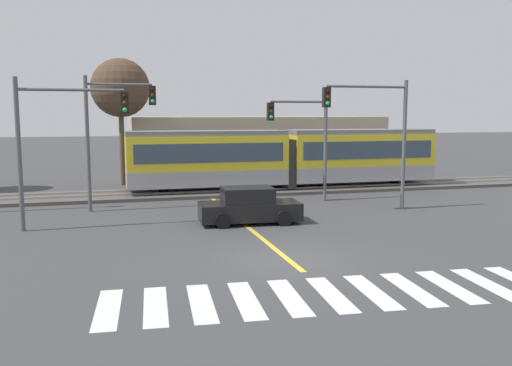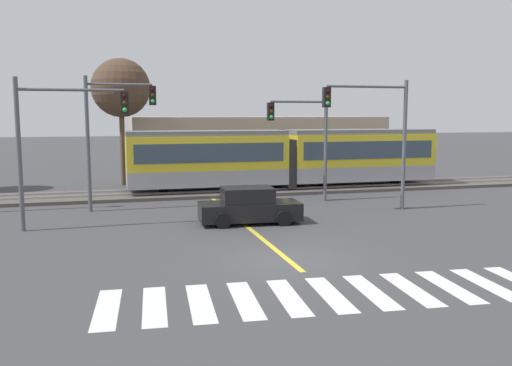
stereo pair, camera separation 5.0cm
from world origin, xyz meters
name	(u,v)px [view 1 (the left image)]	position (x,y,z in m)	size (l,w,h in m)	color
ground_plane	(289,261)	(0.00, 0.00, 0.00)	(200.00, 200.00, 0.00)	#3D3D3F
track_bed	(206,192)	(0.00, 14.79, 0.09)	(120.00, 4.00, 0.18)	#4C4742
rail_near	(209,191)	(0.00, 14.07, 0.23)	(120.00, 0.08, 0.10)	#939399
rail_far	(204,188)	(0.00, 15.51, 0.23)	(120.00, 0.08, 0.10)	#939399
light_rail_tram	(286,156)	(4.80, 14.78, 2.05)	(18.50, 2.64, 3.43)	#9E9EA3
crosswalk_stripe_0	(108,309)	(-5.48, -2.90, 0.00)	(0.56, 2.80, 0.01)	silver
crosswalk_stripe_1	(155,306)	(-4.39, -2.98, 0.00)	(0.56, 2.80, 0.01)	silver
crosswalk_stripe_2	(201,303)	(-3.29, -3.06, 0.00)	(0.56, 2.80, 0.01)	silver
crosswalk_stripe_3	(246,300)	(-2.19, -3.14, 0.00)	(0.56, 2.80, 0.01)	silver
crosswalk_stripe_4	(289,297)	(-1.10, -3.22, 0.00)	(0.56, 2.80, 0.01)	silver
crosswalk_stripe_5	(331,294)	(0.00, -3.31, 0.00)	(0.56, 2.80, 0.01)	silver
crosswalk_stripe_6	(372,291)	(1.10, -3.39, 0.00)	(0.56, 2.80, 0.01)	silver
crosswalk_stripe_7	(411,289)	(2.19, -3.47, 0.00)	(0.56, 2.80, 0.01)	silver
crosswalk_stripe_8	(450,286)	(3.29, -3.55, 0.00)	(0.56, 2.80, 0.01)	silver
crosswalk_stripe_9	(487,284)	(4.39, -3.64, 0.00)	(0.56, 2.80, 0.01)	silver
lane_centre_line	(245,224)	(0.00, 5.74, 0.00)	(0.20, 14.09, 0.01)	gold
sedan_crossing	(249,207)	(0.26, 5.99, 0.70)	(4.29, 2.10, 1.52)	black
traffic_light_mid_right	(377,123)	(6.78, 7.32, 4.12)	(4.25, 0.38, 6.12)	#515459
traffic_light_far_left	(110,123)	(-5.22, 10.59, 4.14)	(3.25, 0.38, 6.29)	#515459
traffic_light_mid_left	(58,129)	(-7.21, 6.80, 3.95)	(4.25, 0.38, 5.96)	#515459
traffic_light_far_right	(306,131)	(4.47, 10.64, 3.69)	(3.25, 0.38, 5.63)	#515459
bare_tree_west	(120,88)	(-4.49, 20.02, 6.15)	(3.69, 3.69, 8.03)	brown
building_backdrop_far	(257,146)	(5.58, 24.03, 2.17)	(18.74, 6.00, 4.33)	tan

